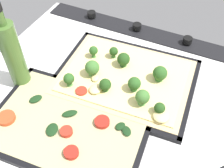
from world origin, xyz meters
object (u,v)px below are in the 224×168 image
Objects in this scene: broccoli_pizza at (124,77)px; veggie_pizza_back at (68,124)px; baking_tray_front at (125,79)px; baking_tray_back at (69,126)px; oil_bottle at (13,54)px.

veggie_pizza_back is at bearing 71.28° from broccoli_pizza.
baking_tray_front is 20.08cm from veggie_pizza_back.
oil_bottle is at bearing -20.22° from baking_tray_back.
baking_tray_front is 1.06× the size of veggie_pizza_back.
baking_tray_front is at bearing -107.72° from veggie_pizza_back.
oil_bottle is (24.36, 12.31, 9.59)cm from baking_tray_front.
veggie_pizza_back is at bearing 17.90° from baking_tray_back.
baking_tray_front is 1.68cm from broccoli_pizza.
broccoli_pizza is 0.99× the size of veggie_pizza_back.
oil_bottle is at bearing 26.81° from baking_tray_front.
baking_tray_back is at bearing 71.58° from broccoli_pizza.
veggie_pizza_back is 21.42cm from oil_bottle.
veggie_pizza_back is (0.12, 0.04, 0.67)cm from baking_tray_back.
broccoli_pizza is at bearing -108.42° from baking_tray_back.
baking_tray_back is 21.80cm from oil_bottle.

